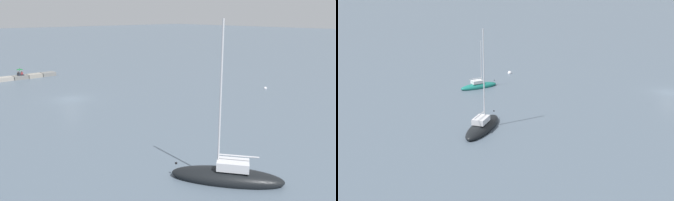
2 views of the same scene
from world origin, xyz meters
The scene contains 7 objects.
ground_plane centered at (0.00, 0.00, 0.00)m, with size 500.00×500.00×0.00m, color slate.
seawall_pier centered at (0.00, -19.78, 0.34)m, with size 12.58×1.74×0.67m.
person_seated_maroon_left centered at (-0.32, -19.55, 0.93)m, with size 0.48×0.66×0.73m.
person_seated_dark_right centered at (0.24, -19.67, 0.93)m, with size 0.48×0.66×0.73m.
umbrella_open_green centered at (-0.02, -19.76, 1.77)m, with size 1.15×1.15×1.26m.
sailboat_black_near centered at (2.75, 29.11, 0.39)m, with size 6.36×7.53×11.35m.
mooring_buoy_far centered at (-25.47, 13.44, 0.08)m, with size 0.48×0.48×0.48m.
Camera 1 is at (20.34, 42.98, 11.26)m, focal length 37.29 mm.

